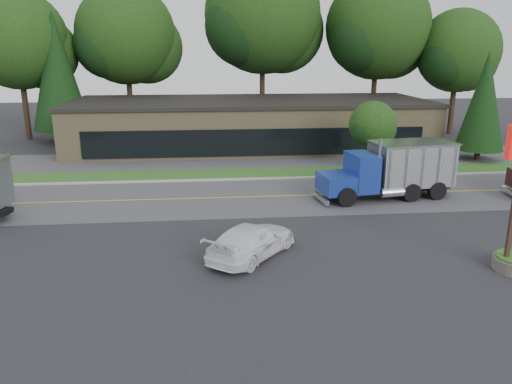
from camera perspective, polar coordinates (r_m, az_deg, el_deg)
ground at (r=22.06m, az=-0.01°, el=-7.24°), size 140.00×140.00×0.00m
road at (r=30.51m, az=-1.65°, el=-0.61°), size 60.00×8.00×0.02m
center_line at (r=30.51m, az=-1.65°, el=-0.61°), size 60.00×0.12×0.01m
curb at (r=34.55m, az=-2.14°, el=1.36°), size 60.00×0.30×0.12m
grass_verge at (r=36.29m, az=-2.31°, el=2.07°), size 60.00×3.40×0.03m
far_parking at (r=41.16m, az=-2.72°, el=3.73°), size 60.00×7.00×0.02m
strip_mall at (r=46.83m, az=-0.67°, el=7.72°), size 32.00×12.00×4.00m
tree_far_a at (r=55.28m, az=-25.37°, el=14.99°), size 10.10×9.50×14.40m
tree_far_b at (r=54.89m, az=-14.43°, el=16.52°), size 10.67×10.04×15.22m
tree_far_c at (r=54.76m, az=0.94°, el=18.96°), size 12.72×11.97×18.15m
tree_far_d at (r=56.36m, az=13.84°, el=17.32°), size 11.52×10.84×16.43m
tree_far_e at (r=57.56m, az=22.11°, el=14.31°), size 9.00×8.47×12.83m
evergreen_left at (r=52.15m, az=-21.75°, el=12.73°), size 5.42×5.42×12.32m
evergreen_right at (r=44.23m, az=24.58°, el=9.40°), size 3.80×3.80×8.64m
tree_verge at (r=37.61m, az=13.23°, el=7.27°), size 3.63×3.42×5.18m
dump_truck_blue at (r=31.20m, az=15.47°, el=2.61°), size 8.44×3.69×3.36m
rally_car at (r=21.72m, az=-0.48°, el=-5.57°), size 4.68×5.15×1.44m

